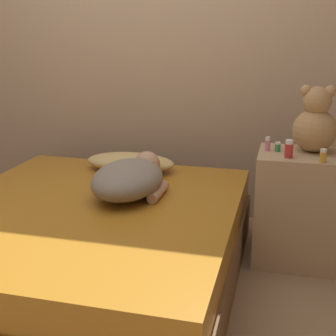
% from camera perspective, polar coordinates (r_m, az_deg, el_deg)
% --- Properties ---
extents(ground_plane, '(12.00, 12.00, 0.00)m').
position_cam_1_polar(ground_plane, '(2.81, -9.30, -13.28)').
color(ground_plane, '#937551').
extents(wall_back, '(8.00, 0.06, 2.60)m').
position_cam_1_polar(wall_back, '(3.57, -2.44, 15.16)').
color(wall_back, tan).
rests_on(wall_back, ground_plane).
extents(bed, '(1.64, 1.84, 0.46)m').
position_cam_1_polar(bed, '(2.70, -9.53, -9.12)').
color(bed, brown).
rests_on(bed, ground_plane).
extents(nightstand, '(0.51, 0.43, 0.69)m').
position_cam_1_polar(nightstand, '(2.96, 15.63, -4.70)').
color(nightstand, tan).
rests_on(nightstand, ground_plane).
extents(pillow, '(0.61, 0.31, 0.12)m').
position_cam_1_polar(pillow, '(3.20, -4.63, 0.70)').
color(pillow, tan).
rests_on(pillow, bed).
extents(person_lying, '(0.41, 0.74, 0.20)m').
position_cam_1_polar(person_lying, '(2.74, -4.61, -1.19)').
color(person_lying, gray).
rests_on(person_lying, bed).
extents(teddy_bear, '(0.26, 0.26, 0.39)m').
position_cam_1_polar(teddy_bear, '(2.88, 17.51, 5.22)').
color(teddy_bear, tan).
rests_on(teddy_bear, nightstand).
extents(bottle_green, '(0.03, 0.03, 0.06)m').
position_cam_1_polar(bottle_green, '(2.86, 13.24, 2.53)').
color(bottle_green, '#3D8E4C').
rests_on(bottle_green, nightstand).
extents(bottle_pink, '(0.03, 0.03, 0.08)m').
position_cam_1_polar(bottle_pink, '(2.86, 12.05, 2.88)').
color(bottle_pink, pink).
rests_on(bottle_pink, nightstand).
extents(bottle_amber, '(0.04, 0.04, 0.07)m').
position_cam_1_polar(bottle_amber, '(2.69, 18.39, 1.42)').
color(bottle_amber, gold).
rests_on(bottle_amber, nightstand).
extents(bottle_red, '(0.05, 0.05, 0.10)m').
position_cam_1_polar(bottle_red, '(2.73, 14.53, 2.25)').
color(bottle_red, '#B72D2D').
rests_on(bottle_red, nightstand).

